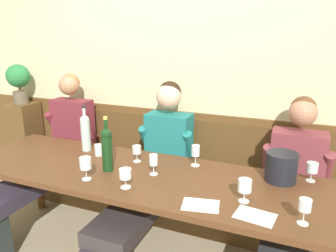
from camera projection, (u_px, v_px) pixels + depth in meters
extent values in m
cube|color=beige|center=(181.00, 67.00, 2.94)|extent=(6.80, 0.08, 2.80)
cube|color=brown|center=(178.00, 160.00, 3.14)|extent=(6.80, 0.03, 0.99)
cube|color=brown|center=(169.00, 196.00, 3.02)|extent=(2.95, 0.42, 0.44)
cube|color=brown|center=(169.00, 172.00, 2.95)|extent=(2.89, 0.39, 0.05)
cube|color=#54391C|center=(177.00, 140.00, 3.05)|extent=(2.95, 0.04, 0.45)
cube|color=#53311C|center=(133.00, 174.00, 2.28)|extent=(2.65, 0.81, 0.04)
cylinder|color=#583317|center=(38.00, 175.00, 3.14)|extent=(0.07, 0.07, 0.71)
cylinder|color=#50311F|center=(317.00, 234.00, 2.22)|extent=(0.07, 0.07, 0.71)
cube|color=#342F42|center=(34.00, 181.00, 2.83)|extent=(0.34, 1.09, 0.11)
cube|color=maroon|center=(73.00, 127.00, 3.25)|extent=(0.41, 0.19, 0.57)
sphere|color=#AA7959|center=(69.00, 85.00, 3.12)|extent=(0.19, 0.19, 0.19)
sphere|color=#A56E42|center=(70.00, 82.00, 3.14)|extent=(0.18, 0.18, 0.18)
cylinder|color=maroon|center=(54.00, 123.00, 3.29)|extent=(0.08, 0.20, 0.27)
cylinder|color=maroon|center=(88.00, 127.00, 3.13)|extent=(0.08, 0.20, 0.27)
cube|color=#322C2E|center=(140.00, 205.00, 2.44)|extent=(0.33, 1.08, 0.11)
cube|color=#1C6D6E|center=(169.00, 142.00, 2.87)|extent=(0.39, 0.22, 0.53)
sphere|color=beige|center=(169.00, 96.00, 2.74)|extent=(0.22, 0.22, 0.22)
sphere|color=black|center=(170.00, 93.00, 2.76)|extent=(0.20, 0.20, 0.20)
cylinder|color=#1C6D6E|center=(146.00, 138.00, 2.90)|extent=(0.08, 0.20, 0.27)
cylinder|color=#1C6D6E|center=(189.00, 144.00, 2.75)|extent=(0.08, 0.20, 0.27)
cube|color=#2A2F32|center=(290.00, 238.00, 2.05)|extent=(0.34, 1.08, 0.11)
cube|color=brown|center=(297.00, 162.00, 2.48)|extent=(0.40, 0.21, 0.49)
sphere|color=#AC7359|center=(303.00, 113.00, 2.36)|extent=(0.20, 0.20, 0.20)
sphere|color=brown|center=(303.00, 109.00, 2.38)|extent=(0.19, 0.19, 0.19)
cylinder|color=brown|center=(268.00, 158.00, 2.52)|extent=(0.08, 0.20, 0.27)
cylinder|color=brown|center=(328.00, 166.00, 2.36)|extent=(0.08, 0.20, 0.27)
cylinder|color=black|center=(281.00, 167.00, 2.11)|extent=(0.21, 0.21, 0.20)
cylinder|color=#B3C8C4|center=(86.00, 136.00, 2.65)|extent=(0.08, 0.08, 0.25)
sphere|color=#B3C8C4|center=(85.00, 120.00, 2.62)|extent=(0.08, 0.08, 0.08)
cylinder|color=#B3C8C4|center=(84.00, 113.00, 2.60)|extent=(0.03, 0.03, 0.09)
cylinder|color=black|center=(84.00, 107.00, 2.58)|extent=(0.03, 0.03, 0.02)
cylinder|color=#143617|center=(107.00, 153.00, 2.26)|extent=(0.07, 0.07, 0.26)
sphere|color=#143617|center=(106.00, 134.00, 2.22)|extent=(0.07, 0.07, 0.07)
cylinder|color=#143617|center=(106.00, 126.00, 2.20)|extent=(0.03, 0.03, 0.10)
cylinder|color=#BEB94B|center=(105.00, 118.00, 2.19)|extent=(0.03, 0.03, 0.02)
cylinder|color=silver|center=(195.00, 165.00, 2.38)|extent=(0.07, 0.07, 0.00)
cylinder|color=silver|center=(195.00, 160.00, 2.36)|extent=(0.01, 0.01, 0.07)
cylinder|color=silver|center=(196.00, 151.00, 2.34)|extent=(0.06, 0.06, 0.08)
cylinder|color=#E0E585|center=(196.00, 154.00, 2.35)|extent=(0.05, 0.05, 0.03)
cylinder|color=silver|center=(87.00, 179.00, 2.15)|extent=(0.06, 0.06, 0.00)
cylinder|color=silver|center=(86.00, 174.00, 2.14)|extent=(0.01, 0.01, 0.07)
cylinder|color=silver|center=(85.00, 163.00, 2.12)|extent=(0.08, 0.08, 0.08)
cylinder|color=#E8DB83|center=(86.00, 167.00, 2.12)|extent=(0.07, 0.07, 0.03)
cylinder|color=silver|center=(244.00, 201.00, 1.87)|extent=(0.06, 0.06, 0.00)
cylinder|color=silver|center=(244.00, 196.00, 1.86)|extent=(0.01, 0.01, 0.06)
cylinder|color=silver|center=(245.00, 185.00, 1.84)|extent=(0.08, 0.08, 0.07)
cylinder|color=#E9E08D|center=(245.00, 190.00, 1.85)|extent=(0.07, 0.07, 0.02)
cylinder|color=silver|center=(303.00, 223.00, 1.65)|extent=(0.06, 0.06, 0.00)
cylinder|color=silver|center=(304.00, 217.00, 1.64)|extent=(0.01, 0.01, 0.07)
cylinder|color=silver|center=(305.00, 205.00, 1.62)|extent=(0.06, 0.06, 0.06)
cylinder|color=#F3D78D|center=(305.00, 208.00, 1.62)|extent=(0.06, 0.06, 0.03)
cylinder|color=silver|center=(126.00, 187.00, 2.04)|extent=(0.07, 0.07, 0.00)
cylinder|color=silver|center=(126.00, 183.00, 2.03)|extent=(0.01, 0.01, 0.06)
cylinder|color=silver|center=(125.00, 174.00, 2.01)|extent=(0.08, 0.08, 0.06)
cylinder|color=silver|center=(310.00, 181.00, 2.12)|extent=(0.06, 0.06, 0.00)
cylinder|color=silver|center=(311.00, 176.00, 2.12)|extent=(0.01, 0.01, 0.06)
cylinder|color=silver|center=(312.00, 167.00, 2.10)|extent=(0.07, 0.07, 0.07)
cylinder|color=silver|center=(137.00, 161.00, 2.45)|extent=(0.06, 0.06, 0.00)
cylinder|color=silver|center=(137.00, 157.00, 2.44)|extent=(0.01, 0.01, 0.06)
cylinder|color=silver|center=(137.00, 150.00, 2.42)|extent=(0.07, 0.07, 0.06)
cylinder|color=#E1E57E|center=(137.00, 152.00, 2.43)|extent=(0.06, 0.06, 0.02)
cylinder|color=silver|center=(154.00, 174.00, 2.23)|extent=(0.06, 0.06, 0.00)
cylinder|color=silver|center=(154.00, 169.00, 2.22)|extent=(0.01, 0.01, 0.07)
cylinder|color=silver|center=(153.00, 160.00, 2.20)|extent=(0.06, 0.06, 0.07)
cylinder|color=beige|center=(154.00, 164.00, 2.21)|extent=(0.05, 0.05, 0.02)
cylinder|color=silver|center=(98.00, 150.00, 2.56)|extent=(0.06, 0.06, 0.09)
cube|color=white|center=(201.00, 205.00, 1.82)|extent=(0.24, 0.19, 0.00)
cube|color=white|center=(255.00, 216.00, 1.72)|extent=(0.23, 0.18, 0.00)
cube|color=brown|center=(27.00, 144.00, 3.64)|extent=(0.28, 0.28, 0.96)
cylinder|color=brown|center=(21.00, 97.00, 3.49)|extent=(0.16, 0.16, 0.13)
cylinder|color=brown|center=(20.00, 88.00, 3.46)|extent=(0.02, 0.02, 0.07)
sphere|color=#28753D|center=(18.00, 76.00, 3.43)|extent=(0.25, 0.25, 0.25)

